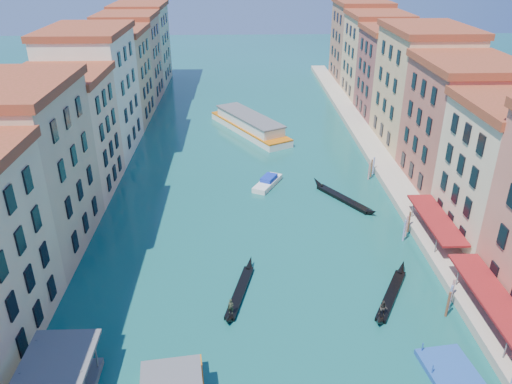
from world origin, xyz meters
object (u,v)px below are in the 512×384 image
Objects in this scene: vaporetto_far at (249,124)px; gondola_right at (391,295)px; gondola_fore at (240,291)px; blue_dock at (453,374)px.

vaporetto_far is 2.08× the size of gondola_right.
gondola_right is at bearing 9.16° from gondola_fore.
gondola_fore is 21.41m from blue_dock.
gondola_right is 10.78m from blue_dock.
gondola_fore is 15.56m from gondola_right.
gondola_fore is at bearing -155.83° from gondola_right.
gondola_fore is at bearing -121.51° from vaporetto_far.
gondola_right is (13.32, -51.87, -1.07)m from vaporetto_far.
gondola_right is 1.63× the size of blue_dock.
gondola_right reaches higher than gondola_fore.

